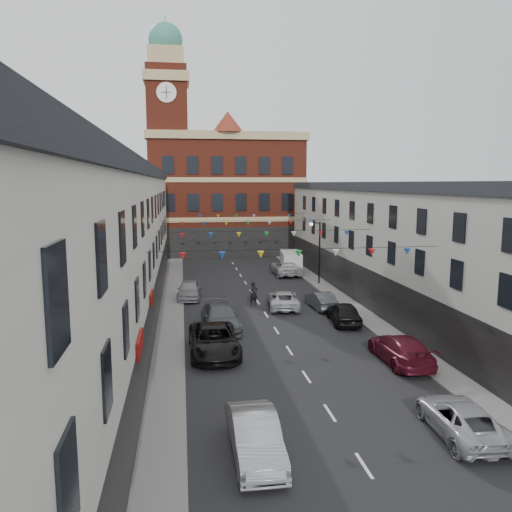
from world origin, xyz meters
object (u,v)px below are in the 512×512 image
street_lamp (317,244)px  car_left_c (214,340)px  car_left_d (221,317)px  car_right_d (344,313)px  car_right_e (321,300)px  moving_car (283,299)px  car_left_e (189,290)px  car_right_f (286,268)px  pedestrian (254,294)px  car_left_b (256,437)px  car_right_b (461,418)px  car_right_c (401,349)px  white_van (291,262)px

street_lamp → car_left_c: (-10.90, -18.00, -3.09)m
car_left_d → car_right_d: 8.53m
car_right_e → moving_car: size_ratio=0.83×
car_right_e → car_left_e: bearing=-29.7°
street_lamp → car_right_f: bearing=108.1°
car_right_f → pedestrian: bearing=67.9°
street_lamp → car_left_c: bearing=-121.2°
car_left_b → car_left_e: size_ratio=1.00×
car_left_b → car_right_b: (8.04, 0.41, -0.10)m
car_left_b → car_right_e: (8.09, 20.13, -0.10)m
car_left_c → car_left_d: 4.93m
car_left_e → car_right_c: 20.08m
car_right_c → car_right_e: bearing=-84.5°
pedestrian → car_right_c: bearing=-83.9°
car_left_d → car_right_f: 20.47m
pedestrian → car_left_b: bearing=-115.8°
car_right_f → white_van: (0.87, 1.43, 0.34)m
car_right_e → car_right_f: (0.24, 14.35, 0.11)m
white_van → pedestrian: white_van is taller
car_left_c → white_van: 26.91m
car_right_b → car_left_b: bearing=6.9°
car_left_d → street_lamp: bearing=49.2°
car_right_f → moving_car: (-3.07, -13.79, -0.10)m
car_right_b → pedestrian: size_ratio=2.46×
car_left_d → car_right_d: car_left_d is taller
car_left_b → car_right_d: (8.53, 15.86, -0.01)m
car_right_e → car_right_b: bearing=85.6°
car_left_d → car_left_e: (-1.90, 9.12, -0.02)m
car_left_d → car_right_f: (8.33, 18.70, -0.03)m
car_right_d → pedestrian: (-5.44, 5.87, 0.21)m
car_left_d → car_right_b: bearing=-65.5°
street_lamp → car_right_c: bearing=-92.9°
car_left_c → car_right_b: 13.69m
car_right_c → car_left_e: bearing=-56.1°
car_left_e → car_right_f: (10.23, 9.58, -0.01)m
car_right_f → car_right_e: bearing=89.3°
car_left_c → white_van: size_ratio=1.17×
street_lamp → car_right_b: street_lamp is taller
car_right_d → car_right_e: bearing=-78.0°
car_left_d → pedestrian: 6.71m
street_lamp → white_van: (-0.95, 7.00, -2.79)m
car_right_b → car_right_e: size_ratio=1.17×
moving_car → white_van: 15.73m
street_lamp → car_right_e: (-2.06, -8.78, -3.24)m
car_left_e → car_right_e: 11.07m
street_lamp → car_left_b: size_ratio=1.29×
street_lamp → car_left_d: (-10.15, -13.13, -3.10)m
car_left_e → car_right_e: (9.99, -4.76, -0.12)m
car_left_d → car_right_b: car_left_d is taller
street_lamp → car_left_b: bearing=-109.3°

